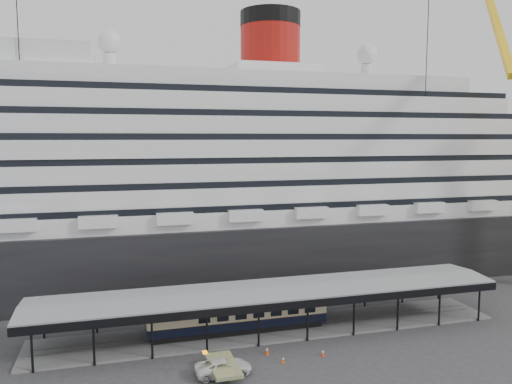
# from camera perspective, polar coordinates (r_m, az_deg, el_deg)

# --- Properties ---
(ground) EXTENTS (200.00, 200.00, 0.00)m
(ground) POSITION_cam_1_polar(r_m,az_deg,el_deg) (57.83, 3.44, -17.23)
(ground) COLOR #313133
(ground) RESTS_ON ground
(cruise_ship) EXTENTS (130.00, 30.00, 43.90)m
(cruise_ship) POSITION_cam_1_polar(r_m,az_deg,el_deg) (84.08, -3.59, 3.04)
(cruise_ship) COLOR black
(cruise_ship) RESTS_ON ground
(platform_canopy) EXTENTS (56.00, 9.18, 5.30)m
(platform_canopy) POSITION_cam_1_polar(r_m,az_deg,el_deg) (61.38, 1.89, -13.43)
(platform_canopy) COLOR slate
(platform_canopy) RESTS_ON ground
(port_truck) EXTENTS (5.58, 2.65, 1.54)m
(port_truck) POSITION_cam_1_polar(r_m,az_deg,el_deg) (51.54, -3.75, -19.35)
(port_truck) COLOR silver
(port_truck) RESTS_ON ground
(pullman_carriage) EXTENTS (21.25, 2.98, 20.85)m
(pullman_carriage) POSITION_cam_1_polar(r_m,az_deg,el_deg) (60.26, -2.05, -13.63)
(pullman_carriage) COLOR black
(pullman_carriage) RESTS_ON ground
(traffic_cone_left) EXTENTS (0.47, 0.47, 0.82)m
(traffic_cone_left) POSITION_cam_1_polar(r_m,az_deg,el_deg) (55.84, 1.26, -17.65)
(traffic_cone_left) COLOR #E4460C
(traffic_cone_left) RESTS_ON ground
(traffic_cone_mid) EXTENTS (0.45, 0.45, 0.69)m
(traffic_cone_mid) POSITION_cam_1_polar(r_m,az_deg,el_deg) (54.07, 3.13, -18.57)
(traffic_cone_mid) COLOR #ED4E0D
(traffic_cone_mid) RESTS_ON ground
(traffic_cone_right) EXTENTS (0.43, 0.43, 0.74)m
(traffic_cone_right) POSITION_cam_1_polar(r_m,az_deg,el_deg) (55.90, 7.66, -17.73)
(traffic_cone_right) COLOR #F8310D
(traffic_cone_right) RESTS_ON ground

